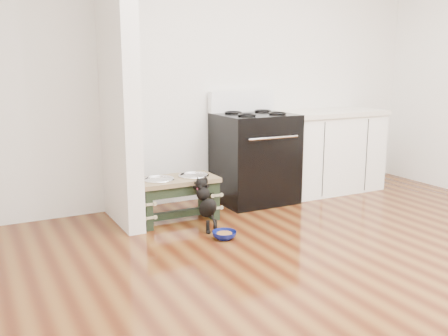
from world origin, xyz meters
TOP-DOWN VIEW (x-y plane):
  - ground at (0.00, 0.00)m, footprint 5.00×5.00m
  - room_shell at (0.00, 0.00)m, footprint 5.00×5.00m
  - partition_wall at (-1.18, 2.10)m, footprint 0.15×0.80m
  - oven_range at (0.25, 2.16)m, footprint 0.76×0.69m
  - cabinet_run at (1.23, 2.18)m, footprint 1.24×0.64m
  - dog_feeder at (-0.73, 1.91)m, footprint 0.74×0.39m
  - puppy at (-0.59, 1.57)m, footprint 0.13×0.38m
  - floor_bowl at (-0.57, 1.27)m, footprint 0.27×0.27m

SIDE VIEW (x-z plane):
  - ground at x=0.00m, z-range 0.00..0.00m
  - floor_bowl at x=-0.57m, z-range 0.00..0.06m
  - puppy at x=-0.59m, z-range 0.02..0.47m
  - dog_feeder at x=-0.73m, z-range 0.08..0.50m
  - cabinet_run at x=1.23m, z-range 0.00..0.91m
  - oven_range at x=0.25m, z-range -0.09..1.05m
  - partition_wall at x=-1.18m, z-range 0.00..2.70m
  - room_shell at x=0.00m, z-range -0.88..4.12m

